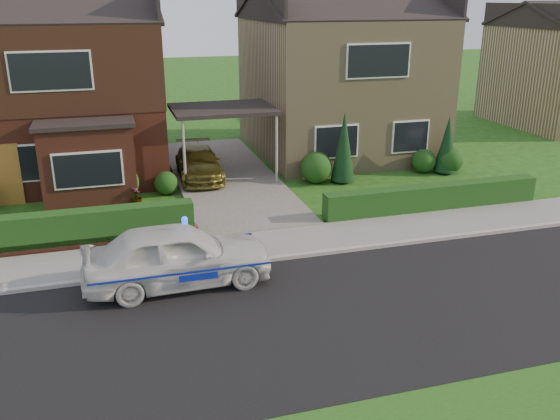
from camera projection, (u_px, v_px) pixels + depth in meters
name	position (u px, v px, depth m)	size (l,w,h in m)	color
ground	(322.00, 315.00, 13.19)	(120.00, 120.00, 0.00)	#1E4412
road	(322.00, 315.00, 13.19)	(60.00, 6.00, 0.02)	black
kerb	(283.00, 258.00, 15.92)	(60.00, 0.16, 0.12)	#9E9993
sidewalk	(273.00, 243.00, 16.87)	(60.00, 2.00, 0.10)	slate
driveway	(225.00, 176.00, 23.10)	(3.80, 12.00, 0.12)	#666059
house_left	(60.00, 75.00, 22.91)	(7.50, 9.53, 7.25)	brown
house_right	(338.00, 69.00, 26.11)	(7.50, 8.06, 7.25)	#9C895F
carport_link	(223.00, 110.00, 22.17)	(3.80, 3.00, 2.77)	black
dwarf_wall	(59.00, 246.00, 16.38)	(7.70, 0.25, 0.36)	brown
hedge_left	(60.00, 250.00, 16.57)	(7.50, 0.55, 0.90)	black
hedge_right	(431.00, 211.00, 19.56)	(7.50, 0.55, 0.80)	black
shrub_left_mid	(119.00, 183.00, 20.30)	(1.32, 1.32, 1.32)	black
shrub_left_near	(166.00, 183.00, 21.07)	(0.84, 0.84, 0.84)	black
shrub_right_near	(316.00, 168.00, 22.32)	(1.20, 1.20, 1.20)	black
shrub_right_mid	(424.00, 161.00, 23.66)	(0.96, 0.96, 0.96)	black
shrub_right_far	(450.00, 160.00, 23.64)	(1.08, 1.08, 1.08)	black
conifer_a	(344.00, 149.00, 22.16)	(0.90, 0.90, 2.60)	black
conifer_b	(447.00, 146.00, 23.39)	(0.90, 0.90, 2.20)	black
police_car	(177.00, 256.00, 14.33)	(4.17, 4.59, 1.71)	silver
driveway_car	(199.00, 163.00, 22.59)	(1.58, 3.90, 1.13)	brown
potted_plant_b	(64.00, 229.00, 16.97)	(0.43, 0.35, 0.78)	gray
potted_plant_c	(136.00, 197.00, 19.85)	(0.38, 0.38, 0.68)	gray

